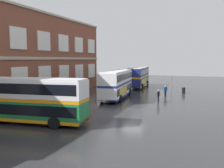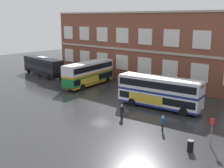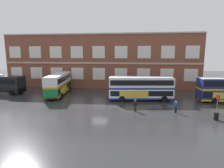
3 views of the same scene
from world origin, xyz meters
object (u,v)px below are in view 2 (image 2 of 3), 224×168
(double_decker_near, at_px, (89,73))
(double_decker_middle, at_px, (159,92))
(bus_stand_flag, at_px, (212,130))
(waiting_passenger, at_px, (122,111))
(second_passenger, at_px, (163,123))
(station_litter_bin, at_px, (190,146))
(touring_coach, at_px, (43,66))

(double_decker_near, distance_m, double_decker_middle, 16.24)
(double_decker_near, relative_size, bus_stand_flag, 4.17)
(double_decker_near, distance_m, waiting_passenger, 17.61)
(double_decker_near, xyz_separation_m, waiting_passenger, (15.07, -9.03, -1.22))
(second_passenger, relative_size, station_litter_bin, 1.65)
(waiting_passenger, bearing_deg, double_decker_middle, 81.48)
(waiting_passenger, height_order, station_litter_bin, waiting_passenger)
(double_decker_near, xyz_separation_m, double_decker_middle, (16.02, -2.70, 0.00))
(bus_stand_flag, relative_size, station_litter_bin, 2.62)
(waiting_passenger, relative_size, second_passenger, 1.00)
(double_decker_near, bearing_deg, double_decker_middle, -9.58)
(touring_coach, relative_size, station_litter_bin, 11.86)
(waiting_passenger, distance_m, station_litter_bin, 10.17)
(bus_stand_flag, bearing_deg, station_litter_bin, -113.68)
(waiting_passenger, relative_size, bus_stand_flag, 0.63)
(bus_stand_flag, bearing_deg, second_passenger, 177.78)
(touring_coach, xyz_separation_m, station_litter_bin, (38.21, -11.20, -1.39))
(waiting_passenger, distance_m, second_passenger, 5.56)
(touring_coach, bearing_deg, double_decker_middle, -4.86)
(double_decker_middle, height_order, bus_stand_flag, double_decker_middle)
(touring_coach, bearing_deg, waiting_passenger, -17.29)
(double_decker_near, height_order, station_litter_bin, double_decker_near)
(double_decker_middle, height_order, waiting_passenger, double_decker_middle)
(second_passenger, xyz_separation_m, bus_stand_flag, (5.26, -0.20, 0.70))
(double_decker_middle, bearing_deg, second_passenger, -54.15)
(touring_coach, distance_m, station_litter_bin, 39.84)
(waiting_passenger, height_order, second_passenger, same)
(station_litter_bin, bearing_deg, second_passenger, 151.63)
(bus_stand_flag, height_order, station_litter_bin, bus_stand_flag)
(waiting_passenger, bearing_deg, second_passenger, -0.50)
(double_decker_near, height_order, bus_stand_flag, double_decker_near)
(double_decker_middle, relative_size, second_passenger, 6.61)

